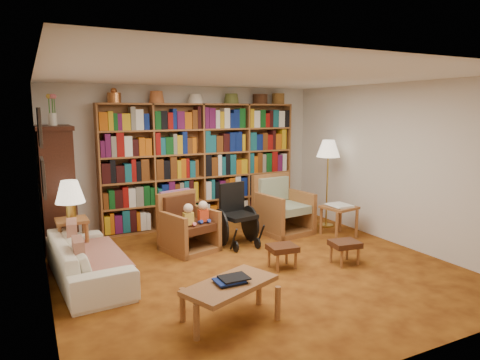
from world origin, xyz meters
TOP-DOWN VIEW (x-y plane):
  - floor at (0.00, 0.00)m, footprint 5.00×5.00m
  - ceiling at (0.00, 0.00)m, footprint 5.00×5.00m
  - wall_back at (0.00, 2.50)m, footprint 5.00×0.00m
  - wall_front at (0.00, -2.50)m, footprint 5.00×0.00m
  - wall_left at (-2.50, 0.00)m, footprint 0.00×5.00m
  - wall_right at (2.50, 0.00)m, footprint 0.00×5.00m
  - bookshelf at (0.20, 2.33)m, footprint 3.60×0.30m
  - curio_cabinet at (-2.25, 2.00)m, footprint 0.50×0.95m
  - framed_pictures at (-2.48, 0.30)m, footprint 0.03×0.52m
  - sofa at (-2.05, 0.47)m, footprint 1.90×0.86m
  - sofa_throw at (-2.00, 0.47)m, footprint 0.79×1.37m
  - cushion_left at (-2.18, 0.82)m, footprint 0.16×0.40m
  - cushion_right at (-2.18, 0.12)m, footprint 0.12×0.35m
  - side_table_lamp at (-2.15, 1.15)m, footprint 0.41×0.41m
  - table_lamp at (-2.15, 1.15)m, footprint 0.38×0.38m
  - armchair_leather at (-0.54, 1.09)m, footprint 0.88×0.89m
  - armchair_sage at (1.23, 1.28)m, footprint 0.89×0.92m
  - wheelchair at (0.24, 1.01)m, footprint 0.55×0.76m
  - floor_lamp at (2.15, 1.19)m, footprint 0.41×0.41m
  - side_table_papers at (1.95, 0.60)m, footprint 0.57×0.57m
  - footstool_a at (0.32, -0.24)m, footprint 0.40×0.36m
  - footstool_b at (1.17, -0.48)m, footprint 0.42×0.37m
  - coffee_table at (-0.91, -1.23)m, footprint 1.07×0.80m

SIDE VIEW (x-z plane):
  - floor at x=0.00m, z-range 0.00..0.00m
  - footstool_a at x=0.32m, z-range 0.10..0.41m
  - footstool_b at x=1.17m, z-range 0.10..0.42m
  - sofa at x=-2.05m, z-range 0.00..0.54m
  - sofa_throw at x=-2.00m, z-range 0.28..0.32m
  - coffee_table at x=-0.91m, z-range 0.12..0.57m
  - armchair_leather at x=-0.54m, z-range -0.08..0.80m
  - armchair_sage at x=1.23m, z-range -0.12..0.86m
  - side_table_papers at x=1.95m, z-range 0.16..0.70m
  - wheelchair at x=0.24m, z-range -0.04..0.91m
  - cushion_left at x=-2.18m, z-range 0.25..0.65m
  - cushion_right at x=-2.18m, z-range 0.27..0.63m
  - side_table_lamp at x=-2.15m, z-range 0.15..0.78m
  - curio_cabinet at x=-2.25m, z-range -0.25..2.15m
  - table_lamp at x=-2.15m, z-range 0.73..1.25m
  - bookshelf at x=0.20m, z-range -0.04..2.38m
  - wall_back at x=0.00m, z-range -1.25..3.75m
  - wall_front at x=0.00m, z-range -1.25..3.75m
  - wall_left at x=-2.50m, z-range -1.25..3.75m
  - wall_right at x=2.50m, z-range -1.25..3.75m
  - floor_lamp at x=2.15m, z-range 0.57..2.13m
  - framed_pictures at x=-2.48m, z-range 1.14..2.11m
  - ceiling at x=0.00m, z-range 2.50..2.50m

